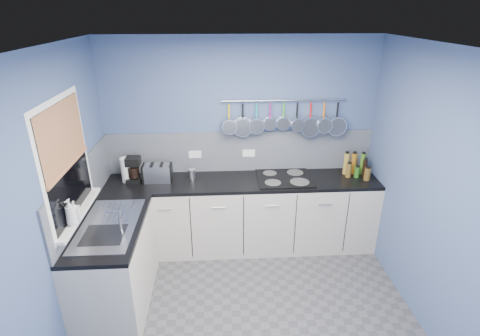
{
  "coord_description": "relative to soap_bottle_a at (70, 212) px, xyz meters",
  "views": [
    {
      "loc": [
        -0.26,
        -2.74,
        2.76
      ],
      "look_at": [
        -0.05,
        0.75,
        1.25
      ],
      "focal_mm": 27.85,
      "sensor_mm": 36.0,
      "label": 1
    }
  ],
  "objects": [
    {
      "name": "soap_bottle_a",
      "position": [
        0.0,
        0.0,
        0.0
      ],
      "size": [
        0.11,
        0.11,
        0.24
      ],
      "primitive_type": "imported",
      "rotation": [
        0.0,
        0.0,
        -0.19
      ],
      "color": "white",
      "rests_on": "window_sill"
    },
    {
      "name": "socket_right",
      "position": [
        1.63,
        1.39,
        -0.04
      ],
      "size": [
        0.15,
        0.01,
        0.09
      ],
      "primitive_type": "cube",
      "color": "white",
      "rests_on": "backsplash_back"
    },
    {
      "name": "sink_unit",
      "position": [
        0.23,
        0.22,
        -0.27
      ],
      "size": [
        0.5,
        0.95,
        0.01
      ],
      "primitive_type": "cube",
      "color": "silver",
      "rests_on": "worktop_left"
    },
    {
      "name": "socket_left",
      "position": [
        0.98,
        1.39,
        -0.04
      ],
      "size": [
        0.15,
        0.01,
        0.09
      ],
      "primitive_type": "cube",
      "color": "white",
      "rests_on": "backsplash_back"
    },
    {
      "name": "wall_right",
      "position": [
        3.14,
        -0.08,
        0.08
      ],
      "size": [
        0.02,
        3.0,
        2.5
      ],
      "primitive_type": "cube",
      "color": "#40547F",
      "rests_on": "ground"
    },
    {
      "name": "ceiling",
      "position": [
        1.53,
        -0.08,
        1.34
      ],
      "size": [
        3.2,
        3.0,
        0.02
      ],
      "primitive_type": "cube",
      "color": "white",
      "rests_on": "ground"
    },
    {
      "name": "pan_7",
      "position": [
        2.51,
        1.36,
        0.42
      ],
      "size": [
        0.19,
        0.12,
        0.38
      ],
      "primitive_type": null,
      "color": "silver",
      "rests_on": "pot_rail"
    },
    {
      "name": "window_frame",
      "position": [
        -0.05,
        0.22,
        0.38
      ],
      "size": [
        0.01,
        1.0,
        1.1
      ],
      "primitive_type": "cube",
      "color": "white",
      "rests_on": "wall_left"
    },
    {
      "name": "bamboo_blind",
      "position": [
        -0.03,
        0.22,
        0.61
      ],
      "size": [
        0.01,
        0.9,
        0.55
      ],
      "primitive_type": "cube",
      "color": "#A96D45",
      "rests_on": "wall_left"
    },
    {
      "name": "condiment_5",
      "position": [
        2.8,
        1.13,
        -0.18
      ],
      "size": [
        0.06,
        0.06,
        0.17
      ],
      "primitive_type": "cylinder",
      "color": "brown",
      "rests_on": "worktop_back"
    },
    {
      "name": "toaster",
      "position": [
        0.55,
        1.16,
        -0.17
      ],
      "size": [
        0.32,
        0.19,
        0.2
      ],
      "primitive_type": "cube",
      "rotation": [
        0.0,
        0.0,
        -0.03
      ],
      "color": "silver",
      "rests_on": "worktop_back"
    },
    {
      "name": "soap_bottle_b",
      "position": [
        0.0,
        0.09,
        -0.03
      ],
      "size": [
        0.09,
        0.09,
        0.17
      ],
      "primitive_type": "imported",
      "rotation": [
        0.0,
        0.0,
        0.19
      ],
      "color": "white",
      "rests_on": "window_sill"
    },
    {
      "name": "floor",
      "position": [
        1.53,
        -0.08,
        -1.18
      ],
      "size": [
        3.2,
        3.0,
        0.02
      ],
      "primitive_type": "cube",
      "color": "#47474C",
      "rests_on": "ground"
    },
    {
      "name": "condiment_1",
      "position": [
        2.89,
        1.24,
        -0.14
      ],
      "size": [
        0.07,
        0.07,
        0.26
      ],
      "primitive_type": "cylinder",
      "color": "#8C5914",
      "rests_on": "worktop_back"
    },
    {
      "name": "canister",
      "position": [
        0.94,
        1.18,
        -0.21
      ],
      "size": [
        0.11,
        0.11,
        0.12
      ],
      "primitive_type": "cylinder",
      "rotation": [
        0.0,
        0.0,
        -0.33
      ],
      "color": "silver",
      "rests_on": "worktop_back"
    },
    {
      "name": "pan_3",
      "position": [
        1.87,
        1.36,
        0.44
      ],
      "size": [
        0.16,
        0.07,
        0.35
      ],
      "primitive_type": null,
      "color": "silver",
      "rests_on": "pot_rail"
    },
    {
      "name": "worktop_left",
      "position": [
        0.23,
        0.22,
        -0.29
      ],
      "size": [
        0.6,
        1.2,
        0.04
      ],
      "primitive_type": "cube",
      "color": "black",
      "rests_on": "cabinet_run_left"
    },
    {
      "name": "wall_back",
      "position": [
        1.53,
        1.43,
        0.08
      ],
      "size": [
        3.2,
        0.02,
        2.5
      ],
      "primitive_type": "cube",
      "color": "#40547F",
      "rests_on": "ground"
    },
    {
      "name": "condiment_6",
      "position": [
        2.99,
        1.03,
        -0.19
      ],
      "size": [
        0.07,
        0.07,
        0.15
      ],
      "primitive_type": "cylinder",
      "color": "brown",
      "rests_on": "worktop_back"
    },
    {
      "name": "pan_1",
      "position": [
        1.55,
        1.36,
        0.4
      ],
      "size": [
        0.23,
        0.06,
        0.42
      ],
      "primitive_type": null,
      "color": "silver",
      "rests_on": "pot_rail"
    },
    {
      "name": "pan_6",
      "position": [
        2.35,
        1.36,
        0.39
      ],
      "size": [
        0.24,
        0.09,
        0.43
      ],
      "primitive_type": null,
      "color": "silver",
      "rests_on": "pot_rail"
    },
    {
      "name": "condiment_0",
      "position": [
        2.99,
        1.22,
        -0.14
      ],
      "size": [
        0.06,
        0.06,
        0.26
      ],
      "primitive_type": "cylinder",
      "color": "#3F721E",
      "rests_on": "worktop_back"
    },
    {
      "name": "coffee_maker",
      "position": [
        0.28,
        1.16,
        -0.12
      ],
      "size": [
        0.17,
        0.19,
        0.29
      ],
      "primitive_type": null,
      "rotation": [
        0.0,
        0.0,
        -0.02
      ],
      "color": "black",
      "rests_on": "worktop_back"
    },
    {
      "name": "condiment_3",
      "position": [
        2.99,
        1.13,
        -0.16
      ],
      "size": [
        0.05,
        0.05,
        0.22
      ],
      "primitive_type": "cylinder",
      "color": "black",
      "rests_on": "worktop_back"
    },
    {
      "name": "pan_4",
      "position": [
        2.03,
        1.36,
        0.43
      ],
      "size": [
        0.16,
        0.06,
        0.35
      ],
      "primitive_type": null,
      "color": "silver",
      "rests_on": "pot_rail"
    },
    {
      "name": "worktop_back",
      "position": [
        1.53,
        1.12,
        -0.29
      ],
      "size": [
        3.2,
        0.6,
        0.04
      ],
      "primitive_type": "cube",
      "color": "black",
      "rests_on": "cabinet_run_back"
    },
    {
      "name": "pan_8",
      "position": [
        2.67,
        1.36,
        0.4
      ],
      "size": [
        0.23,
        0.09,
        0.42
      ],
      "primitive_type": null,
      "color": "silver",
      "rests_on": "pot_rail"
    },
    {
      "name": "backsplash_left",
      "position": [
        -0.06,
        0.52,
        -0.02
      ],
      "size": [
        0.02,
        1.8,
        0.5
      ],
      "primitive_type": "cube",
      "color": "gray",
      "rests_on": "wall_left"
    },
    {
      "name": "condiment_2",
      "position": [
        2.8,
        1.23,
        -0.14
      ],
      "size": [
        0.07,
        0.07,
        0.26
      ],
      "primitive_type": "cylinder",
      "color": "olive",
      "rests_on": "worktop_back"
    },
    {
      "name": "window_sill",
      "position": [
        -0.02,
        0.22,
        -0.13
      ],
      "size": [
        0.1,
        0.98,
        0.03
      ],
      "primitive_type": "cube",
      "color": "white",
      "rests_on": "wall_left"
    },
    {
      "name": "window_glass",
      "position": [
        -0.04,
        0.22,
        0.38
      ],
      "size": [
        0.01,
        0.9,
        1.0
      ],
      "primitive_type": "cube",
      "color": "black",
      "rests_on": "wall_left"
    },
    {
      "name": "cabinet_run_left",
      "position": [
        0.23,
        0.22,
        -0.74
      ],
      "size": [
        0.6,
        1.2,
        0.86
      ],
      "primitive_type": "cube",
      "color": "#BEB4A7",
      "rests_on": "ground"
    },
    {
      "name": "pan_5",
      "position": [
        2.19,
        1.36,
        0.44
      ],
      "size": [
        0.16,
        0.12,
        0.35
      ],
      "primitive_type": null,
      "color": "silver",
      "rests_on": "pot_rail"
    },
    {
      "name": "pot_rail",
      "position": [
        2.03,
        1.37,
        0.61
      ],
      "size": [
        1.45,
        0.02,
        0.02
      ],
      "primitive_type": "cylinder",
      "rotation": [
        0.0,
        1.57,
        0.0
      ],
      "color": "silver",
      "rests_on": "wall_back"
    },
    {
      "name": "backsplash_back",
      "position": [
        1.53,
        1.41,
        -0.02
      ],
      "size": [
        3.2,
        0.02,
        0.5
      ],
      "primitive_type": "cube",
      "color": "gray",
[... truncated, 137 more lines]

